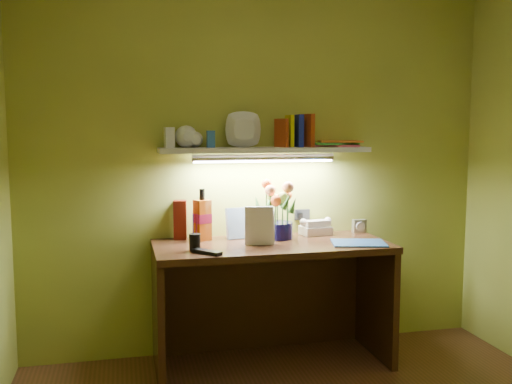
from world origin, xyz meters
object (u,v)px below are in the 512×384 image
Objects in this scene: whisky_bottle at (202,215)px; telephone at (316,226)px; flower_bouquet at (277,210)px; desk_clock at (359,226)px; desk at (272,304)px.

telephone is at bearing 0.72° from whisky_bottle.
flower_bouquet reaches higher than desk_clock.
desk is 3.95× the size of flower_bouquet.
flower_bouquet is 0.60m from desk_clock.
whisky_bottle is at bearing 173.86° from telephone.
flower_bouquet is 0.46m from whisky_bottle.
telephone is 0.30m from desk_clock.
flower_bouquet is at bearing -5.98° from whisky_bottle.
desk is 0.58m from telephone.
desk_clock is at bearing 17.36° from desk.
flower_bouquet is 1.12× the size of whisky_bottle.
desk_clock is at bearing -6.26° from telephone.
desk is at bearing -156.75° from telephone.
telephone reaches higher than desk_clock.
desk_clock reaches higher than desk.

